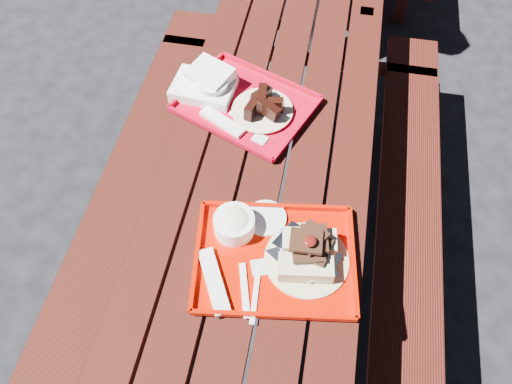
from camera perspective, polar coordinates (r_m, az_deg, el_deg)
ground at (r=2.40m, az=0.68°, el=-8.08°), size 60.00×60.00×0.00m
picnic_table_near at (r=1.91m, az=0.84°, el=-0.70°), size 1.41×2.40×0.75m
near_tray at (r=1.54m, az=2.18°, el=-6.44°), size 0.54×0.45×0.16m
far_tray at (r=1.93m, az=-1.49°, el=10.14°), size 0.58×0.52×0.08m
white_cloth at (r=1.98m, az=-5.77°, el=12.11°), size 0.25×0.22×0.10m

